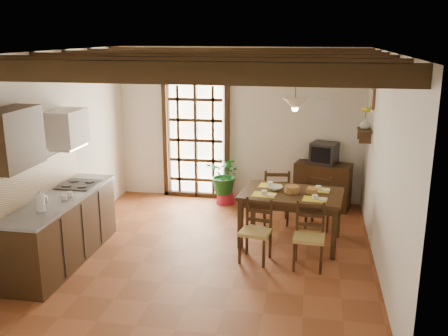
% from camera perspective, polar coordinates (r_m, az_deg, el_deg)
% --- Properties ---
extents(ground_plane, '(5.00, 5.00, 0.00)m').
position_cam_1_polar(ground_plane, '(7.22, -1.37, -9.63)').
color(ground_plane, brown).
extents(room_shell, '(4.52, 5.02, 2.81)m').
position_cam_1_polar(room_shell, '(6.67, -1.46, 4.69)').
color(room_shell, silver).
rests_on(room_shell, ground_plane).
extents(ceiling_beams, '(4.50, 4.34, 0.20)m').
position_cam_1_polar(ceiling_beams, '(6.56, -1.52, 12.21)').
color(ceiling_beams, black).
rests_on(ceiling_beams, room_shell).
extents(french_door, '(1.26, 0.11, 2.32)m').
position_cam_1_polar(french_door, '(9.30, -3.22, 3.66)').
color(french_door, white).
rests_on(french_door, ground_plane).
extents(kitchen_counter, '(0.64, 2.25, 1.38)m').
position_cam_1_polar(kitchen_counter, '(7.15, -18.03, -6.54)').
color(kitchen_counter, black).
rests_on(kitchen_counter, ground_plane).
extents(upper_cabinet, '(0.35, 0.80, 0.70)m').
position_cam_1_polar(upper_cabinet, '(6.26, -23.00, 3.11)').
color(upper_cabinet, black).
rests_on(upper_cabinet, room_shell).
extents(range_hood, '(0.38, 0.60, 0.54)m').
position_cam_1_polar(range_hood, '(7.33, -17.49, 4.29)').
color(range_hood, white).
rests_on(range_hood, room_shell).
extents(counter_items, '(0.50, 1.43, 0.25)m').
position_cam_1_polar(counter_items, '(7.07, -18.01, -2.61)').
color(counter_items, black).
rests_on(counter_items, kitchen_counter).
extents(dining_table, '(1.54, 1.08, 0.79)m').
position_cam_1_polar(dining_table, '(7.37, 7.70, -3.52)').
color(dining_table, '#362211').
rests_on(dining_table, ground_plane).
extents(chair_near_left, '(0.46, 0.44, 0.86)m').
position_cam_1_polar(chair_near_left, '(6.90, 3.62, -8.45)').
color(chair_near_left, '#AD914A').
rests_on(chair_near_left, ground_plane).
extents(chair_near_right, '(0.42, 0.40, 0.87)m').
position_cam_1_polar(chair_near_right, '(6.79, 9.64, -9.00)').
color(chair_near_right, '#AD914A').
rests_on(chair_near_right, ground_plane).
extents(chair_far_left, '(0.48, 0.46, 0.93)m').
position_cam_1_polar(chair_far_left, '(8.24, 5.95, -4.32)').
color(chair_far_left, '#AD914A').
rests_on(chair_far_left, ground_plane).
extents(chair_far_right, '(0.51, 0.50, 0.90)m').
position_cam_1_polar(chair_far_right, '(8.16, 10.92, -4.80)').
color(chair_far_right, '#AD914A').
rests_on(chair_far_right, ground_plane).
extents(table_setting, '(1.05, 0.70, 0.10)m').
position_cam_1_polar(table_setting, '(7.32, 7.75, -2.32)').
color(table_setting, yellow).
rests_on(table_setting, dining_table).
extents(table_bowl, '(0.29, 0.29, 0.05)m').
position_cam_1_polar(table_bowl, '(7.42, 5.83, -2.30)').
color(table_bowl, white).
rests_on(table_bowl, dining_table).
extents(sideboard, '(1.04, 0.64, 0.82)m').
position_cam_1_polar(sideboard, '(9.03, 11.19, -1.99)').
color(sideboard, black).
rests_on(sideboard, ground_plane).
extents(crt_tv, '(0.53, 0.51, 0.36)m').
position_cam_1_polar(crt_tv, '(8.87, 11.38, 1.70)').
color(crt_tv, black).
rests_on(crt_tv, sideboard).
extents(fuse_box, '(0.25, 0.03, 0.32)m').
position_cam_1_polar(fuse_box, '(8.99, 11.29, 6.70)').
color(fuse_box, white).
rests_on(fuse_box, room_shell).
extents(plant_pot, '(0.36, 0.36, 0.22)m').
position_cam_1_polar(plant_pot, '(9.18, 0.17, -3.36)').
color(plant_pot, maroon).
rests_on(plant_pot, ground_plane).
extents(potted_plant, '(2.02, 1.85, 1.89)m').
position_cam_1_polar(potted_plant, '(9.05, 0.17, -0.60)').
color(potted_plant, '#144C19').
rests_on(potted_plant, ground_plane).
extents(wall_shelf, '(0.20, 0.42, 0.20)m').
position_cam_1_polar(wall_shelf, '(8.20, 15.75, 3.93)').
color(wall_shelf, black).
rests_on(wall_shelf, room_shell).
extents(shelf_vase, '(0.15, 0.15, 0.15)m').
position_cam_1_polar(shelf_vase, '(8.18, 15.82, 4.89)').
color(shelf_vase, '#B2BFB2').
rests_on(shelf_vase, wall_shelf).
extents(shelf_flowers, '(0.14, 0.14, 0.36)m').
position_cam_1_polar(shelf_flowers, '(8.14, 15.93, 6.32)').
color(shelf_flowers, yellow).
rests_on(shelf_flowers, shelf_vase).
extents(framed_picture, '(0.03, 0.32, 0.32)m').
position_cam_1_polar(framed_picture, '(8.13, 16.61, 7.63)').
color(framed_picture, brown).
rests_on(framed_picture, room_shell).
extents(pendant_lamp, '(0.36, 0.36, 0.84)m').
position_cam_1_polar(pendant_lamp, '(7.15, 8.14, 7.38)').
color(pendant_lamp, black).
rests_on(pendant_lamp, room_shell).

